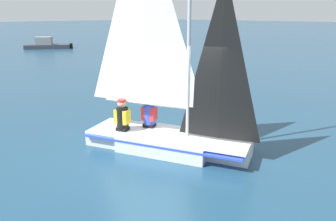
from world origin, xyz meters
TOP-DOWN VIEW (x-y plane):
  - ground_plane at (0.00, 0.00)m, footprint 260.00×260.00m
  - sailboat_main at (-0.03, -0.01)m, footprint 4.14×2.74m
  - sailor_helm at (-0.73, 0.06)m, footprint 0.41×0.39m
  - sailor_crew at (-1.01, -0.58)m, footprint 0.41×0.39m
  - motorboat_distant at (-24.58, 9.13)m, footprint 3.54×4.14m

SIDE VIEW (x-z plane):
  - ground_plane at x=0.00m, z-range 0.00..0.00m
  - motorboat_distant at x=-24.58m, z-range -0.17..0.91m
  - sailor_helm at x=-0.73m, z-range 0.05..1.21m
  - sailor_crew at x=-1.01m, z-range 0.05..1.21m
  - sailboat_main at x=-0.03m, z-range -1.90..3.72m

